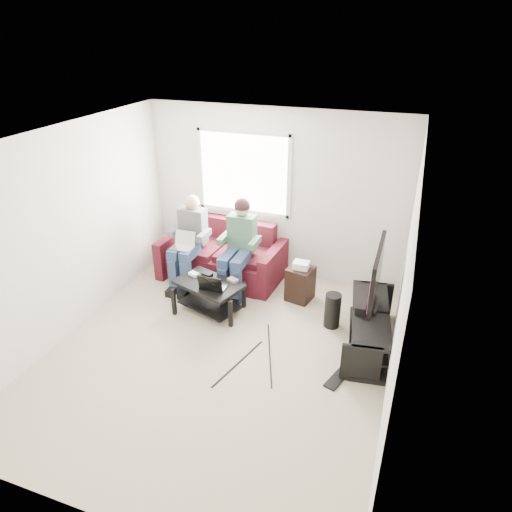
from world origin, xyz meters
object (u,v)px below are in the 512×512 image
object	(u,v)px
tv_stand	(369,330)
tv	(376,275)
subwoofer	(332,310)
sofa	(223,257)
end_table	(300,283)
coffee_table	(209,290)

from	to	relation	value
tv_stand	tv	bearing A→B (deg)	91.47
tv	subwoofer	distance (m)	0.88
sofa	tv_stand	world-z (taller)	sofa
tv_stand	end_table	size ratio (longest dim) A/B	2.52
subwoofer	end_table	distance (m)	0.77
sofa	coffee_table	bearing A→B (deg)	-77.73
sofa	tv	distance (m)	2.65
tv	end_table	bearing A→B (deg)	148.85
tv_stand	end_table	bearing A→B (deg)	145.17
sofa	tv	xyz separation A→B (m)	(2.41, -0.92, 0.63)
sofa	end_table	world-z (taller)	sofa
tv_stand	subwoofer	world-z (taller)	tv_stand
sofa	coffee_table	world-z (taller)	sofa
tv	subwoofer	bearing A→B (deg)	164.21
sofa	subwoofer	size ratio (longest dim) A/B	3.98
sofa	subwoofer	bearing A→B (deg)	-22.27
sofa	end_table	size ratio (longest dim) A/B	3.14
sofa	coffee_table	xyz separation A→B (m)	(0.22, -1.00, 0.01)
subwoofer	end_table	bearing A→B (deg)	138.46
end_table	subwoofer	bearing A→B (deg)	-41.54
tv_stand	tv	xyz separation A→B (m)	(-0.00, 0.10, 0.73)
coffee_table	end_table	bearing A→B (deg)	33.02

